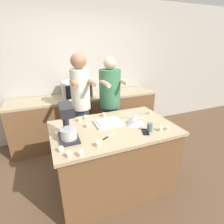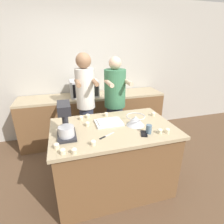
% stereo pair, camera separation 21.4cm
% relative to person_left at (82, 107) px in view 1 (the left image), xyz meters
% --- Properties ---
extents(ground_plane, '(16.00, 16.00, 0.00)m').
position_rel_person_left_xyz_m(ground_plane, '(0.22, -0.75, -0.96)').
color(ground_plane, brown).
extents(back_wall, '(10.00, 0.06, 2.70)m').
position_rel_person_left_xyz_m(back_wall, '(0.22, 1.00, 0.39)').
color(back_wall, '#B2ADA3').
rests_on(back_wall, ground_plane).
extents(island_counter, '(1.52, 0.96, 0.92)m').
position_rel_person_left_xyz_m(island_counter, '(0.22, -0.75, -0.50)').
color(island_counter, brown).
rests_on(island_counter, ground_plane).
extents(back_counter, '(2.80, 0.60, 0.93)m').
position_rel_person_left_xyz_m(back_counter, '(0.22, 0.65, -0.49)').
color(back_counter, brown).
rests_on(back_counter, ground_plane).
extents(person_left, '(0.31, 0.48, 1.76)m').
position_rel_person_left_xyz_m(person_left, '(0.00, 0.00, 0.00)').
color(person_left, '#33384C').
rests_on(person_left, ground_plane).
extents(person_right, '(0.35, 0.51, 1.70)m').
position_rel_person_left_xyz_m(person_right, '(0.48, 0.00, -0.07)').
color(person_right, '#33384C').
rests_on(person_right, ground_plane).
extents(stand_mixer, '(0.20, 0.30, 0.40)m').
position_rel_person_left_xyz_m(stand_mixer, '(-0.34, -0.84, 0.13)').
color(stand_mixer, '#232328').
rests_on(stand_mixer, island_counter).
extents(mixing_bowl, '(0.24, 0.24, 0.13)m').
position_rel_person_left_xyz_m(mixing_bowl, '(0.51, -0.78, 0.03)').
color(mixing_bowl, '#BCBCC1').
rests_on(mixing_bowl, island_counter).
extents(baking_tray, '(0.35, 0.25, 0.04)m').
position_rel_person_left_xyz_m(baking_tray, '(0.20, -0.65, -0.02)').
color(baking_tray, silver).
rests_on(baking_tray, island_counter).
extents(microwave_oven, '(0.52, 0.39, 0.30)m').
position_rel_person_left_xyz_m(microwave_oven, '(0.06, 0.65, 0.12)').
color(microwave_oven, '#B7B7BC').
rests_on(microwave_oven, back_counter).
extents(cell_phone, '(0.12, 0.16, 0.01)m').
position_rel_person_left_xyz_m(cell_phone, '(0.51, -1.03, -0.03)').
color(cell_phone, black).
rests_on(cell_phone, island_counter).
extents(drinking_glass, '(0.07, 0.07, 0.10)m').
position_rel_person_left_xyz_m(drinking_glass, '(0.57, -1.02, 0.01)').
color(drinking_glass, slate).
rests_on(drinking_glass, island_counter).
extents(knife, '(0.20, 0.12, 0.01)m').
position_rel_person_left_xyz_m(knife, '(0.08, -0.95, -0.04)').
color(knife, '#BCBCC1').
rests_on(knife, island_counter).
extents(cupcake_0, '(0.06, 0.06, 0.06)m').
position_rel_person_left_xyz_m(cupcake_0, '(-0.09, -1.09, -0.01)').
color(cupcake_0, beige).
rests_on(cupcake_0, island_counter).
extents(cupcake_1, '(0.06, 0.06, 0.06)m').
position_rel_person_left_xyz_m(cupcake_1, '(0.87, -0.58, -0.01)').
color(cupcake_1, beige).
rests_on(cupcake_1, island_counter).
extents(cupcake_2, '(0.06, 0.06, 0.06)m').
position_rel_person_left_xyz_m(cupcake_2, '(-0.39, -1.16, -0.01)').
color(cupcake_2, beige).
rests_on(cupcake_2, island_counter).
extents(cupcake_3, '(0.06, 0.06, 0.06)m').
position_rel_person_left_xyz_m(cupcake_3, '(0.70, -1.06, -0.01)').
color(cupcake_3, beige).
rests_on(cupcake_3, island_counter).
extents(cupcake_4, '(0.06, 0.06, 0.06)m').
position_rel_person_left_xyz_m(cupcake_4, '(-0.45, -1.05, -0.01)').
color(cupcake_4, beige).
rests_on(cupcake_4, island_counter).
extents(cupcake_5, '(0.06, 0.06, 0.06)m').
position_rel_person_left_xyz_m(cupcake_5, '(-0.08, -0.64, -0.01)').
color(cupcake_5, beige).
rests_on(cupcake_5, island_counter).
extents(cupcake_6, '(0.06, 0.06, 0.06)m').
position_rel_person_left_xyz_m(cupcake_6, '(-0.04, -0.39, -0.01)').
color(cupcake_6, beige).
rests_on(cupcake_6, island_counter).
extents(cupcake_7, '(0.06, 0.06, 0.06)m').
position_rel_person_left_xyz_m(cupcake_7, '(0.78, -1.07, -0.01)').
color(cupcake_7, beige).
rests_on(cupcake_7, island_counter).
extents(cupcake_8, '(0.06, 0.06, 0.06)m').
position_rel_person_left_xyz_m(cupcake_8, '(-0.29, -1.18, -0.01)').
color(cupcake_8, beige).
rests_on(cupcake_8, island_counter).
extents(cupcake_9, '(0.06, 0.06, 0.06)m').
position_rel_person_left_xyz_m(cupcake_9, '(-0.13, -0.43, -0.01)').
color(cupcake_9, beige).
rests_on(cupcake_9, island_counter).
extents(cupcake_10, '(0.06, 0.06, 0.06)m').
position_rel_person_left_xyz_m(cupcake_10, '(0.22, -0.40, -0.01)').
color(cupcake_10, beige).
rests_on(cupcake_10, island_counter).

